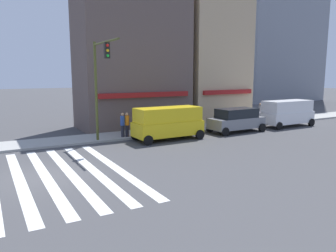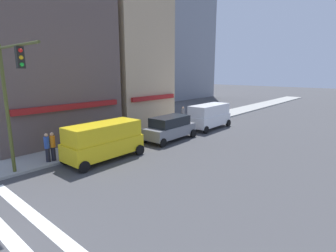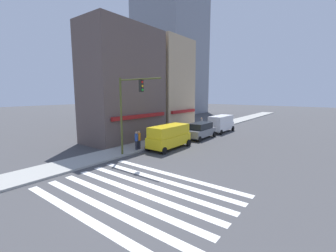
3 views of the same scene
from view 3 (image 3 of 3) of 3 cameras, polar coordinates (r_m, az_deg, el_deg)
name	(u,v)px [view 3 (image 3 of 3)]	position (r m, az deg, el deg)	size (l,w,h in m)	color
ground_plane	(138,192)	(13.28, -7.72, -16.31)	(200.00, 200.00, 0.00)	#424244
sidewalk_left	(68,165)	(19.00, -24.13, -9.08)	(120.00, 3.00, 0.15)	#9E9E99
crosswalk_stripes	(138,192)	(13.28, -7.72, -16.29)	(7.15, 10.80, 0.01)	silver
storefront_row	(145,85)	(29.45, -5.85, 10.25)	(16.72, 5.30, 13.18)	brown
tower_distant	(171,29)	(66.06, 0.77, 23.40)	(16.63, 14.87, 45.44)	gray
traffic_signal	(129,104)	(19.13, -9.94, 5.46)	(0.32, 4.56, 6.82)	#474C1E
van_yellow	(169,136)	(22.50, 0.30, -2.53)	(5.03, 2.22, 2.34)	yellow
suv_grey	(201,130)	(27.84, 8.26, -1.05)	(4.75, 2.12, 1.94)	slate
van_white	(221,123)	(33.06, 13.28, 0.73)	(5.03, 2.22, 2.34)	white
pedestrian_orange_vest	(139,140)	(21.94, -7.36, -3.45)	(0.32, 0.32, 1.77)	#23232D
pedestrian_blue_shirt	(136,140)	(21.73, -8.01, -3.58)	(0.32, 0.32, 1.77)	#23232D
pedestrian_grey_coat	(201,123)	(34.05, 8.50, 0.71)	(0.32, 0.32, 1.77)	#23232D
fire_hydrant	(150,142)	(22.93, -4.64, -4.07)	(0.24, 0.24, 0.84)	red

